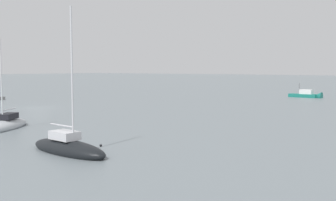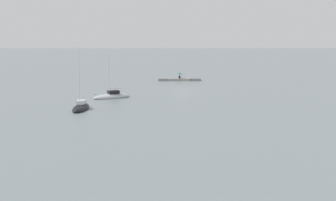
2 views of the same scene
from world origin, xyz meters
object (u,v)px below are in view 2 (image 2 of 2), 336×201
sailboat_black_near (81,107)px  sailboat_grey_mid (112,96)px  umbrella_open_green (180,73)px  person_seated_dark_left (180,77)px

sailboat_black_near → sailboat_grey_mid: 12.06m
umbrella_open_green → sailboat_black_near: bearing=69.2°
sailboat_black_near → sailboat_grey_mid: size_ratio=1.15×
sailboat_black_near → sailboat_grey_mid: bearing=-101.5°
sailboat_grey_mid → sailboat_black_near: bearing=135.2°
umbrella_open_green → sailboat_black_near: size_ratio=0.14×
umbrella_open_green → person_seated_dark_left: bearing=-91.6°
person_seated_dark_left → umbrella_open_green: umbrella_open_green is taller
umbrella_open_green → sailboat_grey_mid: size_ratio=0.16×
umbrella_open_green → sailboat_grey_mid: sailboat_grey_mid is taller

